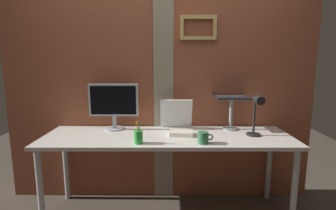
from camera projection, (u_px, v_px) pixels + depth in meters
brick_wall_back at (160, 64)px, 2.55m from camera, size 3.00×0.16×2.69m
desk at (168, 143)px, 2.29m from camera, size 2.14×0.65×0.74m
monitor at (114, 102)px, 2.44m from camera, size 0.46×0.18×0.43m
laptop_stand at (232, 109)px, 2.44m from camera, size 0.28×0.22×0.30m
laptop at (231, 92)px, 2.49m from camera, size 0.31×0.32×0.20m
whiteboard_panel at (177, 114)px, 2.50m from camera, size 0.30×0.10×0.28m
desk_lamp at (257, 111)px, 2.19m from camera, size 0.12×0.20×0.36m
pen_cup at (139, 137)px, 2.05m from camera, size 0.07×0.07×0.18m
coffee_mug at (204, 138)px, 2.05m from camera, size 0.12×0.09×0.09m
paper_clutter_stack at (182, 133)px, 2.27m from camera, size 0.22×0.16×0.04m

